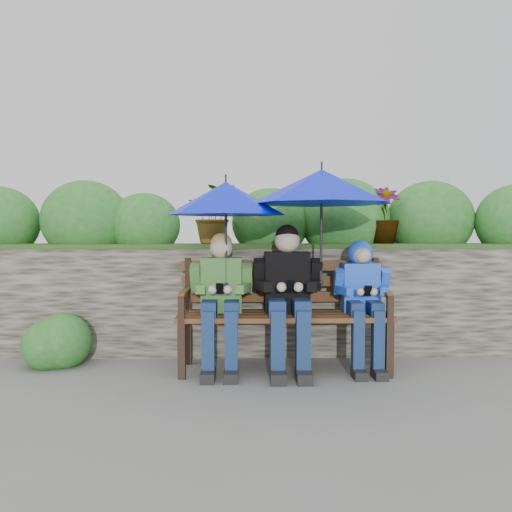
{
  "coord_description": "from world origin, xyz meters",
  "views": [
    {
      "loc": [
        -0.08,
        -3.9,
        1.16
      ],
      "look_at": [
        0.0,
        0.1,
        0.95
      ],
      "focal_mm": 35.0,
      "sensor_mm": 36.0,
      "label": 1
    }
  ],
  "objects_px": {
    "boy_left": "(221,294)",
    "umbrella_left": "(226,198)",
    "boy_middle": "(288,291)",
    "park_bench": "(283,306)",
    "umbrella_right": "(322,187)",
    "boy_right": "(362,292)"
  },
  "relations": [
    {
      "from": "park_bench",
      "to": "boy_right",
      "type": "distance_m",
      "value": 0.67
    },
    {
      "from": "boy_right",
      "to": "boy_left",
      "type": "bearing_deg",
      "value": -179.09
    },
    {
      "from": "park_bench",
      "to": "boy_left",
      "type": "height_order",
      "value": "boy_left"
    },
    {
      "from": "park_bench",
      "to": "boy_left",
      "type": "bearing_deg",
      "value": -170.94
    },
    {
      "from": "umbrella_right",
      "to": "umbrella_left",
      "type": "bearing_deg",
      "value": 177.9
    },
    {
      "from": "boy_right",
      "to": "umbrella_left",
      "type": "relative_size",
      "value": 1.11
    },
    {
      "from": "park_bench",
      "to": "umbrella_left",
      "type": "bearing_deg",
      "value": -171.65
    },
    {
      "from": "park_bench",
      "to": "boy_middle",
      "type": "relative_size",
      "value": 1.44
    },
    {
      "from": "park_bench",
      "to": "boy_right",
      "type": "relative_size",
      "value": 1.62
    },
    {
      "from": "boy_right",
      "to": "umbrella_left",
      "type": "height_order",
      "value": "umbrella_left"
    },
    {
      "from": "umbrella_left",
      "to": "boy_middle",
      "type": "bearing_deg",
      "value": -2.21
    },
    {
      "from": "boy_middle",
      "to": "umbrella_left",
      "type": "xyz_separation_m",
      "value": [
        -0.51,
        0.02,
        0.75
      ]
    },
    {
      "from": "park_bench",
      "to": "umbrella_right",
      "type": "xyz_separation_m",
      "value": [
        0.3,
        -0.1,
        0.99
      ]
    },
    {
      "from": "umbrella_left",
      "to": "park_bench",
      "type": "bearing_deg",
      "value": 8.35
    },
    {
      "from": "boy_left",
      "to": "umbrella_left",
      "type": "relative_size",
      "value": 1.17
    },
    {
      "from": "park_bench",
      "to": "umbrella_left",
      "type": "relative_size",
      "value": 1.8
    },
    {
      "from": "boy_middle",
      "to": "boy_right",
      "type": "height_order",
      "value": "boy_middle"
    },
    {
      "from": "umbrella_left",
      "to": "boy_right",
      "type": "bearing_deg",
      "value": 0.31
    },
    {
      "from": "park_bench",
      "to": "umbrella_left",
      "type": "height_order",
      "value": "umbrella_left"
    },
    {
      "from": "boy_left",
      "to": "umbrella_right",
      "type": "bearing_deg",
      "value": -1.12
    },
    {
      "from": "umbrella_left",
      "to": "umbrella_right",
      "type": "height_order",
      "value": "umbrella_right"
    },
    {
      "from": "boy_middle",
      "to": "boy_right",
      "type": "xyz_separation_m",
      "value": [
        0.62,
        0.03,
        -0.02
      ]
    }
  ]
}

